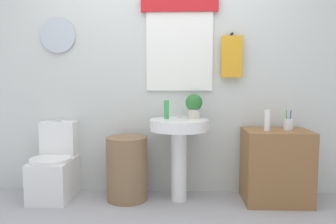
% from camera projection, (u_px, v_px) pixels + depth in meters
% --- Properties ---
extents(back_wall, '(4.40, 0.18, 2.60)m').
position_uv_depth(back_wall, '(162.00, 64.00, 3.31)').
color(back_wall, silver).
rests_on(back_wall, ground_plane).
extents(toilet, '(0.38, 0.51, 0.75)m').
position_uv_depth(toilet, '(55.00, 169.00, 3.20)').
color(toilet, white).
rests_on(toilet, ground_plane).
extents(laundry_hamper, '(0.39, 0.39, 0.61)m').
position_uv_depth(laundry_hamper, '(127.00, 168.00, 3.13)').
color(laundry_hamper, '#846647').
rests_on(laundry_hamper, ground_plane).
extents(pedestal_sink, '(0.55, 0.55, 0.78)m').
position_uv_depth(pedestal_sink, '(179.00, 138.00, 3.08)').
color(pedestal_sink, white).
rests_on(pedestal_sink, ground_plane).
extents(faucet, '(0.03, 0.03, 0.10)m').
position_uv_depth(faucet, '(179.00, 113.00, 3.18)').
color(faucet, silver).
rests_on(faucet, pedestal_sink).
extents(wooden_cabinet, '(0.60, 0.44, 0.68)m').
position_uv_depth(wooden_cabinet, '(276.00, 166.00, 3.07)').
color(wooden_cabinet, olive).
rests_on(wooden_cabinet, ground_plane).
extents(soap_bottle, '(0.05, 0.05, 0.17)m').
position_uv_depth(soap_bottle, '(166.00, 110.00, 3.11)').
color(soap_bottle, green).
rests_on(soap_bottle, pedestal_sink).
extents(potted_plant, '(0.16, 0.16, 0.23)m').
position_uv_depth(potted_plant, '(194.00, 105.00, 3.10)').
color(potted_plant, beige).
rests_on(potted_plant, pedestal_sink).
extents(lotion_bottle, '(0.05, 0.05, 0.19)m').
position_uv_depth(lotion_bottle, '(267.00, 120.00, 2.99)').
color(lotion_bottle, white).
rests_on(lotion_bottle, wooden_cabinet).
extents(toothbrush_cup, '(0.08, 0.08, 0.19)m').
position_uv_depth(toothbrush_cup, '(288.00, 124.00, 3.05)').
color(toothbrush_cup, silver).
rests_on(toothbrush_cup, wooden_cabinet).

